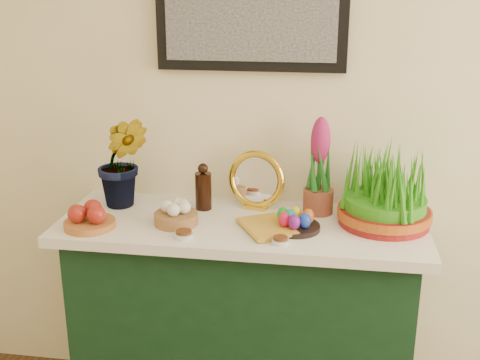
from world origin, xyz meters
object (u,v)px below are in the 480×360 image
object	(u,v)px
sideboard	(242,326)
book	(246,230)
mirror	(256,180)
wheatgrass_sabzeh	(386,192)
hyacinth_green	(122,147)

from	to	relation	value
sideboard	book	xyz separation A→B (m)	(0.03, -0.12, 0.48)
mirror	wheatgrass_sabzeh	size ratio (longest dim) A/B	0.70
sideboard	book	world-z (taller)	book
hyacinth_green	book	bearing A→B (deg)	-29.88
book	wheatgrass_sabzeh	distance (m)	0.54
hyacinth_green	wheatgrass_sabzeh	distance (m)	1.04
sideboard	hyacinth_green	world-z (taller)	hyacinth_green
hyacinth_green	wheatgrass_sabzeh	xyz separation A→B (m)	(1.03, -0.04, -0.12)
hyacinth_green	book	size ratio (longest dim) A/B	2.27
book	wheatgrass_sabzeh	xyz separation A→B (m)	(0.50, 0.17, 0.11)
hyacinth_green	mirror	world-z (taller)	hyacinth_green
hyacinth_green	book	world-z (taller)	hyacinth_green
mirror	book	world-z (taller)	mirror
mirror	wheatgrass_sabzeh	world-z (taller)	wheatgrass_sabzeh
mirror	book	bearing A→B (deg)	-90.48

